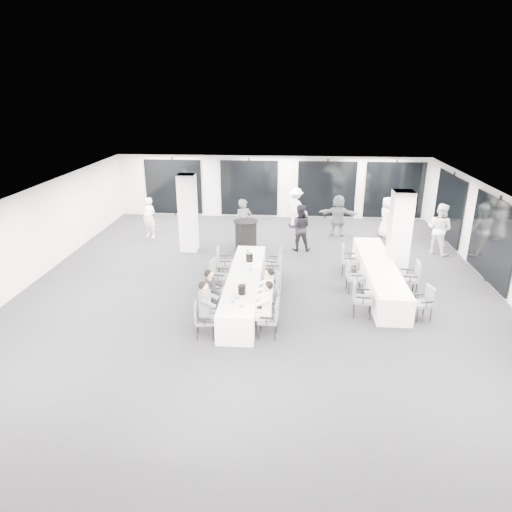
{
  "coord_description": "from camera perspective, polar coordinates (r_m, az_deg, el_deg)",
  "views": [
    {
      "loc": [
        0.81,
        -12.52,
        5.66
      ],
      "look_at": [
        -0.09,
        -0.2,
        1.08
      ],
      "focal_mm": 32.0,
      "sensor_mm": 36.0,
      "label": 1
    }
  ],
  "objects": [
    {
      "name": "room",
      "position": [
        14.28,
        4.3,
        2.88
      ],
      "size": [
        14.04,
        16.04,
        2.84
      ],
      "color": "#222227",
      "rests_on": "ground"
    },
    {
      "name": "column_left",
      "position": [
        16.68,
        -8.5,
        5.32
      ],
      "size": [
        0.6,
        0.6,
        2.8
      ],
      "primitive_type": "cube",
      "color": "silver",
      "rests_on": "floor"
    },
    {
      "name": "column_right",
      "position": [
        14.57,
        17.45,
        2.39
      ],
      "size": [
        0.6,
        0.6,
        2.8
      ],
      "primitive_type": "cube",
      "color": "silver",
      "rests_on": "floor"
    },
    {
      "name": "banquet_table_main",
      "position": [
        12.83,
        -1.46,
        -3.99
      ],
      "size": [
        0.9,
        5.0,
        0.75
      ],
      "primitive_type": "cube",
      "color": "white",
      "rests_on": "floor"
    },
    {
      "name": "banquet_table_side",
      "position": [
        14.13,
        15.05,
        -2.36
      ],
      "size": [
        0.9,
        5.0,
        0.75
      ],
      "primitive_type": "cube",
      "color": "white",
      "rests_on": "floor"
    },
    {
      "name": "cocktail_table",
      "position": [
        16.35,
        -1.27,
        2.38
      ],
      "size": [
        0.88,
        0.88,
        1.22
      ],
      "color": "black",
      "rests_on": "floor"
    },
    {
      "name": "chair_main_left_near",
      "position": [
        11.04,
        -6.83,
        -7.66
      ],
      "size": [
        0.5,
        0.54,
        0.88
      ],
      "rotation": [
        0.0,
        0.0,
        -1.43
      ],
      "color": "#56595F",
      "rests_on": "floor"
    },
    {
      "name": "chair_main_left_second",
      "position": [
        11.68,
        -6.18,
        -5.92
      ],
      "size": [
        0.46,
        0.52,
        0.91
      ],
      "rotation": [
        0.0,
        0.0,
        -1.57
      ],
      "color": "#56595F",
      "rests_on": "floor"
    },
    {
      "name": "chair_main_left_mid",
      "position": [
        12.57,
        -5.38,
        -3.93
      ],
      "size": [
        0.47,
        0.52,
        0.9
      ],
      "rotation": [
        0.0,
        0.0,
        -1.53
      ],
      "color": "#56595F",
      "rests_on": "floor"
    },
    {
      "name": "chair_main_left_fourth",
      "position": [
        13.28,
        -4.87,
        -2.26
      ],
      "size": [
        0.57,
        0.61,
        1.0
      ],
      "rotation": [
        0.0,
        0.0,
        -1.7
      ],
      "color": "#56595F",
      "rests_on": "floor"
    },
    {
      "name": "chair_main_left_far",
      "position": [
        14.28,
        -4.2,
        -0.62
      ],
      "size": [
        0.54,
        0.59,
        0.99
      ],
      "rotation": [
        0.0,
        0.0,
        -1.47
      ],
      "color": "#56595F",
      "rests_on": "floor"
    },
    {
      "name": "chair_main_right_near",
      "position": [
        10.96,
        1.92,
        -7.54
      ],
      "size": [
        0.51,
        0.56,
        0.94
      ],
      "rotation": [
        0.0,
        0.0,
        1.5
      ],
      "color": "#56595F",
      "rests_on": "floor"
    },
    {
      "name": "chair_main_right_second",
      "position": [
        11.71,
        2.05,
        -5.79
      ],
      "size": [
        0.53,
        0.56,
        0.89
      ],
      "rotation": [
        0.0,
        0.0,
        1.79
      ],
      "color": "#56595F",
      "rests_on": "floor"
    },
    {
      "name": "chair_main_right_mid",
      "position": [
        12.58,
        2.23,
        -3.79
      ],
      "size": [
        0.56,
        0.58,
        0.91
      ],
      "rotation": [
        0.0,
        0.0,
        1.81
      ],
      "color": "#56595F",
      "rests_on": "floor"
    },
    {
      "name": "chair_main_right_fourth",
      "position": [
        13.33,
        2.43,
        -2.02
      ],
      "size": [
        0.55,
        0.61,
        1.04
      ],
      "rotation": [
        0.0,
        0.0,
        1.53
      ],
      "color": "#56595F",
      "rests_on": "floor"
    },
    {
      "name": "chair_main_right_far",
      "position": [
        14.27,
        2.52,
        -0.69
      ],
      "size": [
        0.55,
        0.59,
        0.95
      ],
      "rotation": [
        0.0,
        0.0,
        1.42
      ],
      "color": "#56595F",
      "rests_on": "floor"
    },
    {
      "name": "chair_side_left_near",
      "position": [
        12.2,
        12.81,
        -4.89
      ],
      "size": [
        0.56,
        0.6,
        0.99
      ],
      "rotation": [
        0.0,
        0.0,
        -1.69
      ],
      "color": "#56595F",
      "rests_on": "floor"
    },
    {
      "name": "chair_side_left_mid",
      "position": [
        13.57,
        11.95,
        -2.3
      ],
      "size": [
        0.5,
        0.55,
        0.94
      ],
      "rotation": [
        0.0,
        0.0,
        -1.52
      ],
      "color": "#56595F",
      "rests_on": "floor"
    },
    {
      "name": "chair_side_left_far",
      "position": [
        14.81,
        11.31,
        -0.24
      ],
      "size": [
        0.54,
        0.59,
        0.97
      ],
      "rotation": [
        0.0,
        0.0,
        -1.68
      ],
      "color": "#56595F",
      "rests_on": "floor"
    },
    {
      "name": "chair_side_right_near",
      "position": [
        12.56,
        20.35,
        -5.25
      ],
      "size": [
        0.53,
        0.56,
        0.89
      ],
      "rotation": [
        0.0,
        0.0,
        1.79
      ],
      "color": "#56595F",
      "rests_on": "floor"
    },
    {
      "name": "chair_side_right_mid",
      "position": [
        13.82,
        18.89,
        -2.36
      ],
      "size": [
        0.55,
        0.61,
        1.02
      ],
      "rotation": [
        0.0,
        0.0,
        1.5
      ],
      "color": "#56595F",
      "rests_on": "floor"
    },
    {
      "name": "chair_side_right_far",
      "position": [
        15.16,
        17.56,
        -0.33
      ],
      "size": [
        0.54,
        0.59,
        0.97
      ],
      "rotation": [
        0.0,
        0.0,
        1.68
      ],
      "color": "#56595F",
      "rests_on": "floor"
    },
    {
      "name": "seated_guest_a",
      "position": [
        10.88,
        -6.06,
        -6.24
      ],
      "size": [
        0.5,
        0.38,
        1.44
      ],
      "rotation": [
        0.0,
        0.0,
        -1.57
      ],
      "color": "#5A5B61",
      "rests_on": "floor"
    },
    {
      "name": "seated_guest_b",
      "position": [
        11.52,
        -5.44,
        -4.63
      ],
      "size": [
        0.5,
        0.38,
        1.44
      ],
      "rotation": [
        0.0,
        0.0,
        -1.57
      ],
      "color": "black",
      "rests_on": "floor"
    },
    {
      "name": "seated_guest_c",
      "position": [
        10.85,
        1.06,
        -6.21
      ],
      "size": [
        0.5,
        0.38,
        1.44
      ],
      "rotation": [
        0.0,
        0.0,
        1.57
      ],
      "color": "white",
      "rests_on": "floor"
    },
    {
      "name": "seated_guest_d",
      "position": [
        11.57,
        1.28,
        -4.43
      ],
      "size": [
        0.5,
        0.38,
        1.44
      ],
      "rotation": [
        0.0,
        0.0,
        1.57
      ],
      "color": "white",
      "rests_on": "floor"
    },
    {
      "name": "standing_guest_a",
      "position": [
        16.99,
        -1.53,
        4.51
      ],
      "size": [
        0.95,
        0.9,
        2.05
      ],
      "primitive_type": "imported",
      "rotation": [
        0.0,
        0.0,
        0.54
      ],
      "color": "#5A5B61",
      "rests_on": "floor"
    },
    {
      "name": "standing_guest_b",
      "position": [
        16.65,
        5.48,
        3.93
      ],
      "size": [
        0.95,
        0.59,
        1.96
      ],
      "primitive_type": "imported",
      "rotation": [
        0.0,
        0.0,
        3.15
      ],
      "color": "black",
      "rests_on": "floor"
    },
    {
      "name": "standing_guest_c",
      "position": [
        19.69,
        5.01,
        6.41
      ],
      "size": [
        1.37,
        1.13,
        1.89
      ],
      "primitive_type": "imported",
      "rotation": [
        0.0,
        0.0,
        2.64
      ],
      "color": "white",
      "rests_on": "floor"
    },
    {
      "name": "standing_guest_d",
      "position": [
        19.4,
        16.82,
        5.47
      ],
      "size": [
        1.27,
        1.24,
        1.93
      ],
      "primitive_type": "imported",
      "rotation": [
        0.0,
        0.0,
        3.88
      ],
      "color": "#5A5B61",
      "rests_on": "floor"
    },
    {
      "name": "standing_guest_e",
      "position": [
        18.88,
        16.01,
        4.99
      ],
      "size": [
        0.76,
        1.0,
        1.83
      ],
      "primitive_type": "imported",
      "rotation": [
        0.0,
        0.0,
        1.84
      ],
      "color": "white",
      "rests_on": "floor"
    },
    {
      "name": "standing_guest_f",
      "position": [
        18.56,
        10.23,
        5.33
      ],
      "size": [
        1.84,
        0.96,
        1.91
      ],
      "primitive_type": "imported",
      "rotation": [
        0.0,
        0.0,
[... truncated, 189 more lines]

